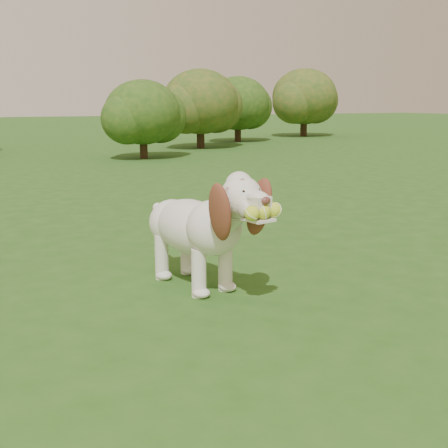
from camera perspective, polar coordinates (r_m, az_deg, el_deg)
name	(u,v)px	position (r m, az deg, el deg)	size (l,w,h in m)	color
ground	(192,278)	(3.46, -3.23, -5.49)	(80.00, 80.00, 0.00)	#234C15
dog	(201,224)	(3.18, -2.38, -0.01)	(0.49, 1.10, 0.71)	silver
shrub_d	(200,102)	(13.13, -2.43, 12.30)	(1.74, 1.74, 1.80)	#382314
shrub_c	(143,112)	(10.80, -8.27, 11.16)	(1.42, 1.42, 1.47)	#382314
shrub_h	(305,97)	(17.87, 8.19, 12.68)	(1.99, 1.99, 2.06)	#382314
shrub_f	(238,103)	(15.30, 1.43, 12.15)	(1.67, 1.67, 1.73)	#382314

